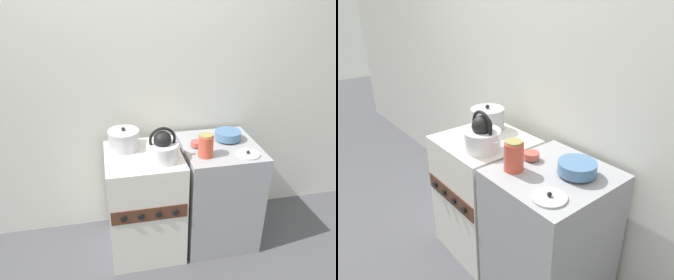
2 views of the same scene
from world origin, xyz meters
The scene contains 10 objects.
ground_plane centered at (0.00, 0.00, 0.00)m, with size 12.00×12.00×0.00m, color #4C4C51.
wall_back centered at (0.00, 0.69, 1.25)m, with size 7.00×0.06×2.50m.
stove centered at (0.00, 0.28, 0.43)m, with size 0.57×0.59×0.87m.
counter centered at (0.61, 0.31, 0.44)m, with size 0.59×0.62×0.87m.
kettle centered at (0.13, 0.18, 0.96)m, with size 0.28×0.23×0.25m.
cooking_pot centered at (-0.13, 0.41, 0.94)m, with size 0.24×0.24×0.18m.
enamel_bowl centered at (0.69, 0.39, 0.92)m, with size 0.21×0.21×0.08m.
small_ceramic_bowl centered at (0.42, 0.32, 0.90)m, with size 0.09×0.09×0.05m.
storage_jar centered at (0.44, 0.16, 0.96)m, with size 0.11×0.11×0.17m.
loose_pot_lid centered at (0.75, 0.12, 0.88)m, with size 0.17×0.17×0.03m.
Camera 1 is at (-0.24, -1.83, 2.03)m, focal length 35.00 mm.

